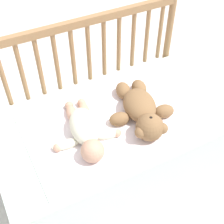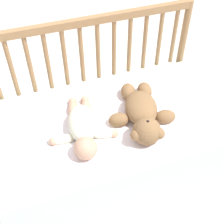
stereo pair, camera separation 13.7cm
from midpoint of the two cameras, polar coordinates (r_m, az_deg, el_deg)
ground_plane at (r=1.83m, az=2.15°, el=-12.76°), size 12.00×12.00×0.00m
crib_mattress at (r=1.61m, az=2.40°, el=-7.93°), size 1.07×0.60×0.51m
crib_rail at (r=1.58m, az=-1.46°, el=8.70°), size 1.07×0.04×0.86m
blanket at (r=1.40m, az=2.68°, el=-2.15°), size 0.77×0.50×0.01m
teddy_bear at (r=1.39m, az=8.33°, el=-0.33°), size 0.31×0.40×0.12m
baby at (r=1.34m, az=-2.48°, el=-2.87°), size 0.31×0.38×0.10m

